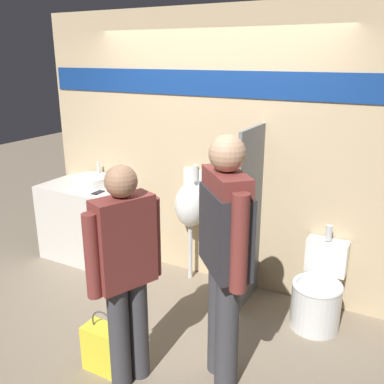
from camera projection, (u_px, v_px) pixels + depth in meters
ground_plane at (184, 300)px, 4.14m from camera, size 16.00×16.00×0.00m
display_wall at (213, 150)px, 4.23m from camera, size 3.97×0.07×2.70m
sink_counter at (87, 222)px, 4.90m from camera, size 1.00×0.58×0.87m
sink_basin at (91, 181)px, 4.77m from camera, size 0.42×0.42×0.25m
cell_phone at (98, 192)px, 4.53m from camera, size 0.07×0.14×0.01m
divider_near_counter at (249, 219)px, 3.89m from camera, size 0.03×0.56×1.68m
urinal_near_counter at (191, 205)px, 4.32m from camera, size 0.32×0.31×1.21m
toilet at (318, 295)px, 3.70m from camera, size 0.43×0.59×0.85m
person_in_vest at (225, 247)px, 2.84m from camera, size 0.49×0.50×1.80m
person_with_lanyard at (126, 269)px, 2.87m from camera, size 0.32×0.53×1.61m
shopping_bag at (104, 348)px, 3.17m from camera, size 0.31×0.17×0.50m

